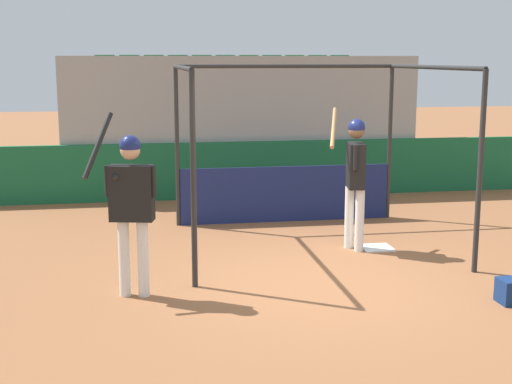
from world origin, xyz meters
name	(u,v)px	position (x,y,z in m)	size (l,w,h in m)	color
ground_plane	(315,284)	(0.00, 0.00, 0.00)	(60.00, 60.00, 0.00)	#935B38
outfield_wall	(245,170)	(0.00, 5.60, 0.55)	(24.00, 0.12, 1.11)	#196038
bleacher_section	(234,120)	(0.00, 7.26, 1.39)	(7.05, 3.20, 2.79)	#9E9E99
batting_cage	(295,160)	(0.35, 2.75, 1.14)	(3.67, 3.33, 2.62)	#282828
home_plate	(377,248)	(1.30, 1.48, 0.01)	(0.44, 0.44, 0.02)	white
player_batter	(355,170)	(0.94, 1.49, 1.15)	(0.54, 0.90, 2.00)	white
player_waiting	(131,199)	(-2.18, -0.06, 1.15)	(0.83, 0.47, 2.11)	white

